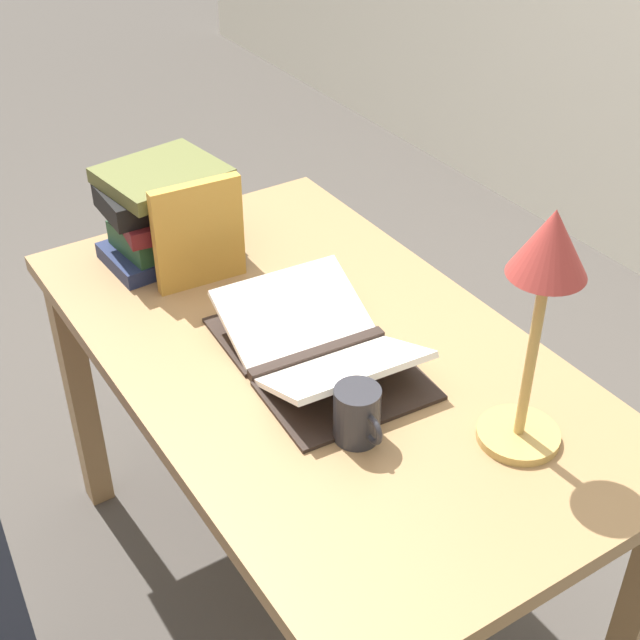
# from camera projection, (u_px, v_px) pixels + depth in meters

# --- Properties ---
(ground_plane) EXTENTS (12.00, 12.00, 0.00)m
(ground_plane) POSITION_uv_depth(u_px,v_px,m) (319.00, 595.00, 2.16)
(ground_plane) COLOR #47423D
(reading_desk) EXTENTS (1.30, 0.75, 0.75)m
(reading_desk) POSITION_uv_depth(u_px,v_px,m) (319.00, 390.00, 1.79)
(reading_desk) COLOR #937047
(reading_desk) RESTS_ON ground_plane
(open_book) EXTENTS (0.46, 0.32, 0.09)m
(open_book) POSITION_uv_depth(u_px,v_px,m) (318.00, 347.00, 1.69)
(open_book) COLOR black
(open_book) RESTS_ON reading_desk
(book_stack_tall) EXTENTS (0.24, 0.29, 0.21)m
(book_stack_tall) POSITION_uv_depth(u_px,v_px,m) (166.00, 212.00, 1.96)
(book_stack_tall) COLOR #1E284C
(book_stack_tall) RESTS_ON reading_desk
(book_standing_upright) EXTENTS (0.04, 0.20, 0.24)m
(book_standing_upright) POSITION_uv_depth(u_px,v_px,m) (199.00, 235.00, 1.86)
(book_standing_upright) COLOR #BC8933
(book_standing_upright) RESTS_ON reading_desk
(reading_lamp) EXTENTS (0.14, 0.14, 0.44)m
(reading_lamp) POSITION_uv_depth(u_px,v_px,m) (544.00, 283.00, 1.34)
(reading_lamp) COLOR tan
(reading_lamp) RESTS_ON reading_desk
(coffee_mug) EXTENTS (0.11, 0.08, 0.10)m
(coffee_mug) POSITION_uv_depth(u_px,v_px,m) (358.00, 414.00, 1.50)
(coffee_mug) COLOR #28282D
(coffee_mug) RESTS_ON reading_desk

